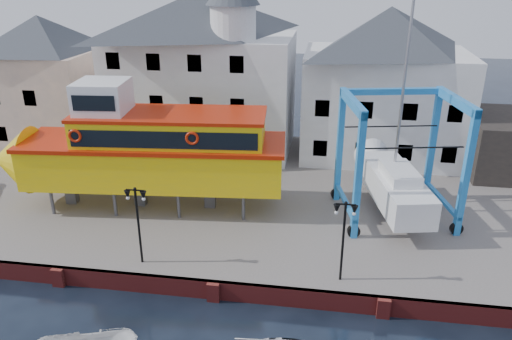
# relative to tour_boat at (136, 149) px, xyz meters

# --- Properties ---
(ground) EXTENTS (140.00, 140.00, 0.00)m
(ground) POSITION_rel_tour_boat_xyz_m (6.36, -7.42, -4.70)
(ground) COLOR black
(ground) RESTS_ON ground
(hardstanding) EXTENTS (44.00, 22.00, 1.00)m
(hardstanding) POSITION_rel_tour_boat_xyz_m (6.36, 3.58, -4.20)
(hardstanding) COLOR #65625E
(hardstanding) RESTS_ON ground
(quay_wall) EXTENTS (44.00, 0.47, 1.00)m
(quay_wall) POSITION_rel_tour_boat_xyz_m (6.36, -7.31, -4.20)
(quay_wall) COLOR maroon
(quay_wall) RESTS_ON ground
(building_pink) EXTENTS (8.00, 7.00, 10.30)m
(building_pink) POSITION_rel_tour_boat_xyz_m (-11.64, 10.58, 1.45)
(building_pink) COLOR tan
(building_pink) RESTS_ON hardstanding
(building_white_main) EXTENTS (14.00, 8.30, 14.00)m
(building_white_main) POSITION_rel_tour_boat_xyz_m (1.49, 10.98, 2.64)
(building_white_main) COLOR silver
(building_white_main) RESTS_ON hardstanding
(building_white_right) EXTENTS (12.00, 8.00, 11.20)m
(building_white_right) POSITION_rel_tour_boat_xyz_m (15.36, 11.58, 1.90)
(building_white_right) COLOR silver
(building_white_right) RESTS_ON hardstanding
(lamp_post_left) EXTENTS (1.12, 0.32, 4.20)m
(lamp_post_left) POSITION_rel_tour_boat_xyz_m (2.36, -6.22, -0.53)
(lamp_post_left) COLOR black
(lamp_post_left) RESTS_ON hardstanding
(lamp_post_right) EXTENTS (1.12, 0.32, 4.20)m
(lamp_post_right) POSITION_rel_tour_boat_xyz_m (12.36, -6.22, -0.53)
(lamp_post_right) COLOR black
(lamp_post_right) RESTS_ON hardstanding
(tour_boat) EXTENTS (18.33, 5.86, 7.85)m
(tour_boat) POSITION_rel_tour_boat_xyz_m (0.00, 0.00, 0.00)
(tour_boat) COLOR #59595E
(tour_boat) RESTS_ON hardstanding
(travel_lift) EXTENTS (7.43, 9.57, 14.03)m
(travel_lift) POSITION_rel_tour_boat_xyz_m (15.30, 1.71, -1.36)
(travel_lift) COLOR blue
(travel_lift) RESTS_ON hardstanding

